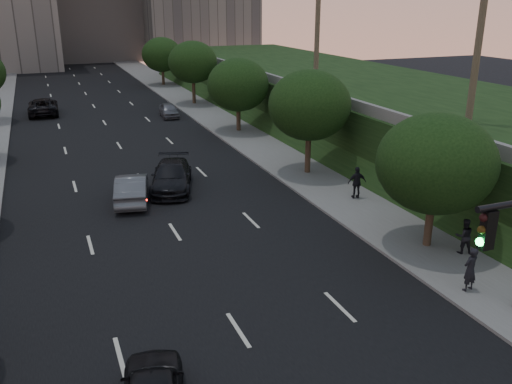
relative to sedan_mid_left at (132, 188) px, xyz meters
name	(u,v)px	position (x,y,z in m)	size (l,w,h in m)	color
road_surface	(123,152)	(1.16, 10.89, -0.78)	(16.00, 140.00, 0.02)	black
sidewalk_right	(251,139)	(11.41, 10.89, -0.72)	(4.50, 140.00, 0.15)	slate
embankment	(388,109)	(23.16, 8.89, 1.21)	(18.00, 90.00, 4.00)	black
parapet_wall	(299,87)	(14.66, 8.89, 3.56)	(0.35, 90.00, 0.70)	slate
tree_right_a	(436,163)	(11.46, -11.11, 3.23)	(5.20, 5.20, 6.24)	#38281C
tree_right_b	(309,105)	(11.46, 0.89, 3.72)	(5.20, 5.20, 6.74)	#38281C
tree_right_c	(238,85)	(11.46, 13.89, 3.23)	(5.20, 5.20, 6.24)	#38281C
tree_right_d	(193,62)	(11.46, 27.89, 3.72)	(5.20, 5.20, 6.74)	#38281C
tree_right_e	(162,55)	(11.46, 42.89, 3.23)	(5.20, 5.20, 6.24)	#38281C
sedan_mid_left	(132,188)	(0.00, 0.00, 0.00)	(1.68, 4.81, 1.58)	#585B60
sedan_far_left	(43,106)	(-3.91, 28.08, 0.03)	(2.73, 5.92, 1.65)	black
sedan_near_right	(172,176)	(2.56, 1.23, 0.02)	(2.26, 5.57, 1.62)	black
sedan_far_right	(169,110)	(7.35, 22.33, -0.12)	(1.58, 3.93, 1.34)	slate
pedestrian_a	(470,269)	(10.25, -15.06, 0.24)	(0.65, 0.42, 1.77)	black
pedestrian_b	(464,236)	(12.37, -12.37, 0.17)	(0.78, 0.61, 1.61)	black
pedestrian_c	(357,183)	(11.79, -4.53, 0.27)	(1.07, 0.45, 1.82)	black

